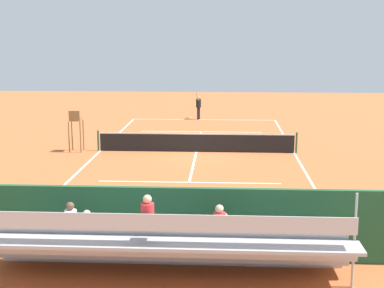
{
  "coord_description": "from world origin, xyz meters",
  "views": [
    {
      "loc": [
        -1.37,
        28.29,
        6.0
      ],
      "look_at": [
        0.0,
        4.0,
        1.2
      ],
      "focal_mm": 52.6,
      "sensor_mm": 36.0,
      "label": 1
    }
  ],
  "objects_px": {
    "courtside_bench": "(234,231)",
    "tennis_player": "(199,105)",
    "equipment_bag": "(171,244)",
    "tennis_ball_near": "(165,125)",
    "umpire_chair": "(76,126)",
    "tennis_net": "(196,142)",
    "bleacher_stand": "(164,245)",
    "tennis_racket": "(191,118)"
  },
  "relations": [
    {
      "from": "courtside_bench",
      "to": "tennis_player",
      "type": "distance_m",
      "value": 24.52
    },
    {
      "from": "courtside_bench",
      "to": "tennis_player",
      "type": "height_order",
      "value": "tennis_player"
    },
    {
      "from": "equipment_bag",
      "to": "tennis_ball_near",
      "type": "height_order",
      "value": "equipment_bag"
    },
    {
      "from": "umpire_chair",
      "to": "tennis_net",
      "type": "bearing_deg",
      "value": -177.87
    },
    {
      "from": "courtside_bench",
      "to": "equipment_bag",
      "type": "relative_size",
      "value": 2.0
    },
    {
      "from": "equipment_bag",
      "to": "tennis_ball_near",
      "type": "relative_size",
      "value": 13.64
    },
    {
      "from": "equipment_bag",
      "to": "umpire_chair",
      "type": "bearing_deg",
      "value": -64.96
    },
    {
      "from": "bleacher_stand",
      "to": "equipment_bag",
      "type": "relative_size",
      "value": 10.07
    },
    {
      "from": "bleacher_stand",
      "to": "equipment_bag",
      "type": "distance_m",
      "value": 2.07
    },
    {
      "from": "tennis_ball_near",
      "to": "umpire_chair",
      "type": "bearing_deg",
      "value": 66.04
    },
    {
      "from": "tennis_player",
      "to": "equipment_bag",
      "type": "bearing_deg",
      "value": 90.81
    },
    {
      "from": "equipment_bag",
      "to": "tennis_racket",
      "type": "relative_size",
      "value": 1.54
    },
    {
      "from": "tennis_net",
      "to": "courtside_bench",
      "type": "relative_size",
      "value": 5.72
    },
    {
      "from": "tennis_net",
      "to": "umpire_chair",
      "type": "xyz_separation_m",
      "value": [
        6.2,
        0.23,
        0.81
      ]
    },
    {
      "from": "tennis_player",
      "to": "tennis_ball_near",
      "type": "xyz_separation_m",
      "value": [
        2.09,
        3.02,
        -0.98
      ]
    },
    {
      "from": "equipment_bag",
      "to": "bleacher_stand",
      "type": "bearing_deg",
      "value": 90.37
    },
    {
      "from": "umpire_chair",
      "to": "tennis_ball_near",
      "type": "xyz_separation_m",
      "value": [
        -3.72,
        -8.37,
        -1.28
      ]
    },
    {
      "from": "umpire_chair",
      "to": "tennis_ball_near",
      "type": "height_order",
      "value": "umpire_chair"
    },
    {
      "from": "courtside_bench",
      "to": "equipment_bag",
      "type": "xyz_separation_m",
      "value": [
        1.75,
        0.13,
        -0.38
      ]
    },
    {
      "from": "tennis_net",
      "to": "bleacher_stand",
      "type": "bearing_deg",
      "value": 89.87
    },
    {
      "from": "bleacher_stand",
      "to": "umpire_chair",
      "type": "xyz_separation_m",
      "value": [
        6.17,
        -15.11,
        0.4
      ]
    },
    {
      "from": "tennis_player",
      "to": "tennis_ball_near",
      "type": "distance_m",
      "value": 3.8
    },
    {
      "from": "tennis_net",
      "to": "tennis_racket",
      "type": "relative_size",
      "value": 17.57
    },
    {
      "from": "tennis_player",
      "to": "tennis_racket",
      "type": "height_order",
      "value": "tennis_player"
    },
    {
      "from": "umpire_chair",
      "to": "equipment_bag",
      "type": "distance_m",
      "value": 14.58
    },
    {
      "from": "tennis_player",
      "to": "bleacher_stand",
      "type": "bearing_deg",
      "value": 90.78
    },
    {
      "from": "courtside_bench",
      "to": "equipment_bag",
      "type": "height_order",
      "value": "courtside_bench"
    },
    {
      "from": "tennis_player",
      "to": "tennis_racket",
      "type": "bearing_deg",
      "value": -38.81
    },
    {
      "from": "umpire_chair",
      "to": "tennis_racket",
      "type": "height_order",
      "value": "umpire_chair"
    },
    {
      "from": "tennis_ball_near",
      "to": "equipment_bag",
      "type": "bearing_deg",
      "value": 96.44
    },
    {
      "from": "tennis_player",
      "to": "umpire_chair",
      "type": "bearing_deg",
      "value": 62.99
    },
    {
      "from": "umpire_chair",
      "to": "tennis_racket",
      "type": "xyz_separation_m",
      "value": [
        -5.22,
        -11.86,
        -1.3
      ]
    },
    {
      "from": "bleacher_stand",
      "to": "tennis_racket",
      "type": "height_order",
      "value": "bleacher_stand"
    },
    {
      "from": "bleacher_stand",
      "to": "tennis_ball_near",
      "type": "relative_size",
      "value": 137.27
    },
    {
      "from": "bleacher_stand",
      "to": "courtside_bench",
      "type": "bearing_deg",
      "value": -130.1
    },
    {
      "from": "tennis_player",
      "to": "tennis_racket",
      "type": "xyz_separation_m",
      "value": [
        0.59,
        -0.47,
        -1.0
      ]
    },
    {
      "from": "tennis_net",
      "to": "courtside_bench",
      "type": "height_order",
      "value": "tennis_net"
    },
    {
      "from": "tennis_player",
      "to": "tennis_racket",
      "type": "relative_size",
      "value": 3.29
    },
    {
      "from": "equipment_bag",
      "to": "tennis_racket",
      "type": "distance_m",
      "value": 25.05
    },
    {
      "from": "tennis_racket",
      "to": "tennis_ball_near",
      "type": "distance_m",
      "value": 3.8
    },
    {
      "from": "umpire_chair",
      "to": "courtside_bench",
      "type": "height_order",
      "value": "umpire_chair"
    },
    {
      "from": "tennis_net",
      "to": "bleacher_stand",
      "type": "distance_m",
      "value": 15.34
    }
  ]
}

